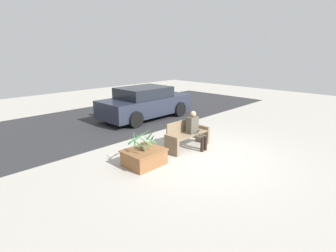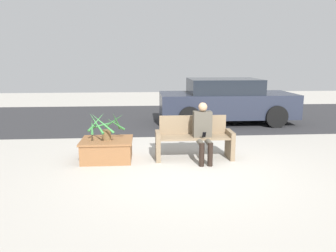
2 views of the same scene
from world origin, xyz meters
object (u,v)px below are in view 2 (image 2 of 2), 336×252
Objects in this scene: person_seated at (203,130)px; bench at (194,138)px; potted_plant at (105,127)px; planter_box at (107,149)px; parked_car at (226,101)px.

bench is at bearing 127.88° from person_seated.
potted_plant is at bearing 174.82° from person_seated.
planter_box is at bearing 174.80° from person_seated.
potted_plant is (-1.98, 0.18, 0.05)m from person_seated.
potted_plant reaches higher than bench.
potted_plant reaches higher than planter_box.
bench is 4.16m from parked_car.
potted_plant is (-1.83, -0.02, 0.28)m from bench.
person_seated is at bearing -5.18° from potted_plant.
bench is 1.54× the size of planter_box.
bench is at bearing 0.59° from potted_plant.
parked_car reaches higher than person_seated.
potted_plant is 5.16m from parked_car.
parked_car reaches higher than planter_box.
potted_plant is (-0.02, 0.00, 0.46)m from planter_box.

